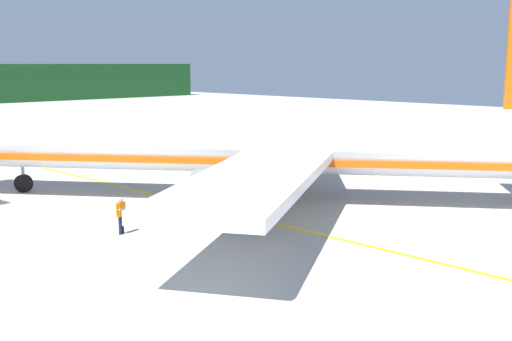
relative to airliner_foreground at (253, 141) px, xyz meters
name	(u,v)px	position (x,y,z in m)	size (l,w,h in m)	color
airliner_foreground	(253,141)	(0.00, 0.00, 0.00)	(30.17, 35.27, 11.90)	white
crew_loader_left	(121,213)	(-9.81, -1.30, -2.37)	(0.60, 0.36, 1.73)	#191E33
apron_guide_line	(269,222)	(-3.34, -4.55, -3.39)	(0.30, 60.00, 0.01)	yellow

